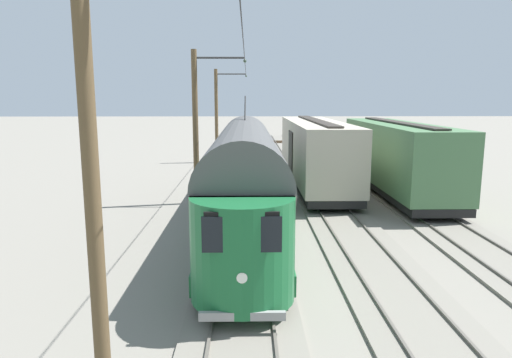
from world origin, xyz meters
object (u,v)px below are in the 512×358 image
Objects in this scene: switch_stand at (379,159)px; vintage_streetcar at (245,173)px; coach_adjacent at (397,156)px; catenary_pole_mid_near at (197,125)px; catenary_pole_mid_far at (95,180)px; catenary_pole_foreground at (217,114)px; boxcar_far_siding at (315,151)px.

vintage_streetcar is at bearing 57.29° from switch_stand.
coach_adjacent reaches higher than switch_stand.
catenary_pole_mid_near is 6.17× the size of switch_stand.
catenary_pole_mid_far reaches higher than coach_adjacent.
catenary_pole_mid_near is at bearing 10.39° from coach_adjacent.
vintage_streetcar is 5.21m from catenary_pole_mid_near.
vintage_streetcar is 1.42× the size of coach_adjacent.
catenary_pole_foreground and catenary_pole_mid_near have the same top height.
catenary_pole_mid_far is (0.00, 30.57, 0.00)m from catenary_pole_foreground.
catenary_pole_mid_far is at bearing 90.00° from catenary_pole_mid_near.
boxcar_far_siding is at bearing -115.92° from vintage_streetcar.
catenary_pole_mid_near reaches higher than switch_stand.
coach_adjacent is 1.69× the size of catenary_pole_mid_near.
catenary_pole_mid_near reaches higher than coach_adjacent.
catenary_pole_foreground reaches higher than boxcar_far_siding.
coach_adjacent is 20.39m from catenary_pole_mid_far.
coach_adjacent is (-8.32, -6.27, -0.10)m from vintage_streetcar.
boxcar_far_siding is 1.86× the size of catenary_pole_mid_far.
switch_stand is at bearing -122.71° from vintage_streetcar.
catenary_pole_foreground is 13.48m from switch_stand.
boxcar_far_siding is at bearing 50.34° from switch_stand.
vintage_streetcar is 10.42m from coach_adjacent.
vintage_streetcar is 2.40× the size of catenary_pole_foreground.
boxcar_far_siding is at bearing -28.70° from coach_adjacent.
switch_stand is (-12.48, 3.89, -3.26)m from catenary_pole_foreground.
boxcar_far_siding is (-4.15, -8.55, -0.10)m from vintage_streetcar.
catenary_pole_foreground is (6.56, -11.04, 1.80)m from boxcar_far_siding.
vintage_streetcar reaches higher than switch_stand.
catenary_pole_foreground is 1.00× the size of catenary_pole_mid_near.
boxcar_far_siding reaches higher than switch_stand.
catenary_pole_mid_near is 17.21m from switch_stand.
catenary_pole_foreground is at bearing -17.31° from switch_stand.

